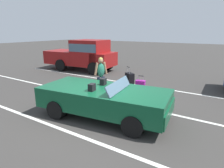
{
  "coord_description": "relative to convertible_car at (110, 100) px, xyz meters",
  "views": [
    {
      "loc": [
        3.36,
        -4.77,
        2.71
      ],
      "look_at": [
        -0.42,
        1.16,
        0.75
      ],
      "focal_mm": 30.9,
      "sensor_mm": 36.0,
      "label": 1
    }
  ],
  "objects": [
    {
      "name": "ground_plane",
      "position": [
        -0.21,
        -0.03,
        -0.59
      ],
      "size": [
        80.0,
        80.0,
        0.0
      ],
      "primitive_type": "plane",
      "color": "#383533"
    },
    {
      "name": "lot_line_near",
      "position": [
        -0.21,
        -1.42,
        -0.59
      ],
      "size": [
        18.0,
        0.12,
        0.01
      ],
      "primitive_type": "cube",
      "color": "silver",
      "rests_on": "ground_plane"
    },
    {
      "name": "lot_line_mid",
      "position": [
        -0.21,
        1.28,
        -0.59
      ],
      "size": [
        18.0,
        0.12,
        0.01
      ],
      "primitive_type": "cube",
      "color": "silver",
      "rests_on": "ground_plane"
    },
    {
      "name": "lot_line_far",
      "position": [
        -0.21,
        3.98,
        -0.59
      ],
      "size": [
        18.0,
        0.12,
        0.01
      ],
      "primitive_type": "cube",
      "color": "silver",
      "rests_on": "ground_plane"
    },
    {
      "name": "convertible_car",
      "position": [
        0.0,
        0.0,
        0.0
      ],
      "size": [
        4.33,
        2.28,
        1.24
      ],
      "rotation": [
        0.0,
        0.0,
        0.13
      ],
      "color": "#0F4C2D",
      "rests_on": "ground_plane"
    },
    {
      "name": "suitcase_large_black",
      "position": [
        -0.97,
        3.25,
        -0.22
      ],
      "size": [
        0.55,
        0.51,
        1.05
      ],
      "rotation": [
        0.0,
        0.0,
        0.94
      ],
      "color": "black",
      "rests_on": "ground_plane"
    },
    {
      "name": "suitcase_medium_bright",
      "position": [
        -0.14,
        2.66,
        -0.28
      ],
      "size": [
        0.44,
        0.33,
        0.82
      ],
      "rotation": [
        0.0,
        0.0,
        4.92
      ],
      "color": "#991E8C",
      "rests_on": "ground_plane"
    },
    {
      "name": "duffel_bag",
      "position": [
        -1.0,
        2.46,
        -0.43
      ],
      "size": [
        0.61,
        0.7,
        0.34
      ],
      "rotation": [
        0.0,
        0.0,
        5.31
      ],
      "color": "orange",
      "rests_on": "ground_plane"
    },
    {
      "name": "traveler_person",
      "position": [
        -1.46,
        1.57,
        0.34
      ],
      "size": [
        0.38,
        0.57,
        1.65
      ],
      "rotation": [
        0.0,
        0.0,
        -0.53
      ],
      "color": "#1E2338",
      "rests_on": "ground_plane"
    },
    {
      "name": "parked_pickup_truck_near",
      "position": [
        -5.58,
        5.4,
        0.52
      ],
      "size": [
        5.15,
        2.41,
        2.1
      ],
      "rotation": [
        0.0,
        0.0,
        0.09
      ],
      "color": "maroon",
      "rests_on": "ground_plane"
    }
  ]
}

